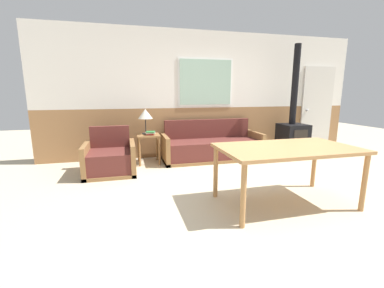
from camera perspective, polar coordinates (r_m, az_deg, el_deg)
ground_plane at (r=3.71m, az=16.17°, el=-11.32°), size 16.00×16.00×0.00m
wall_back at (r=5.84m, az=3.53°, el=10.95°), size 7.20×0.09×2.70m
couch at (r=5.45m, az=4.43°, el=-0.80°), size 2.07×0.78×0.82m
armchair at (r=4.73m, az=-17.72°, el=-3.32°), size 0.86×0.82×0.80m
side_table at (r=5.18m, az=-9.67°, el=0.72°), size 0.44×0.44×0.58m
table_lamp at (r=5.18m, az=-10.34°, el=6.47°), size 0.29×0.29×0.50m
book_stack at (r=5.08m, az=-9.25°, el=2.42°), size 0.19×0.17×0.07m
dining_table at (r=3.40m, az=20.36°, el=-1.75°), size 1.68×0.97×0.74m
wood_stove at (r=6.16m, az=21.50°, el=2.93°), size 0.55×0.56×2.42m
entry_door at (r=7.22m, az=25.96°, el=7.14°), size 0.87×0.09×2.02m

